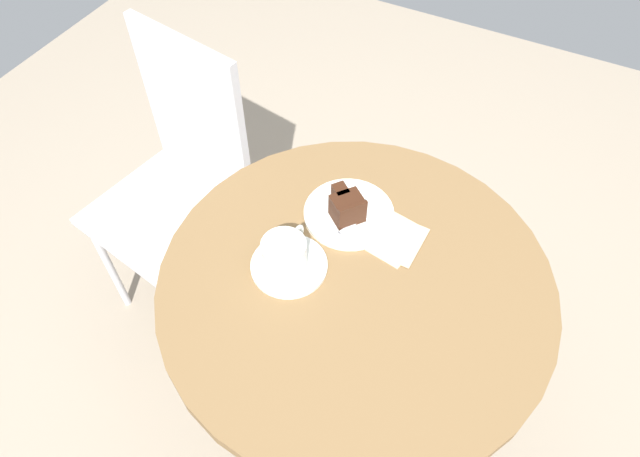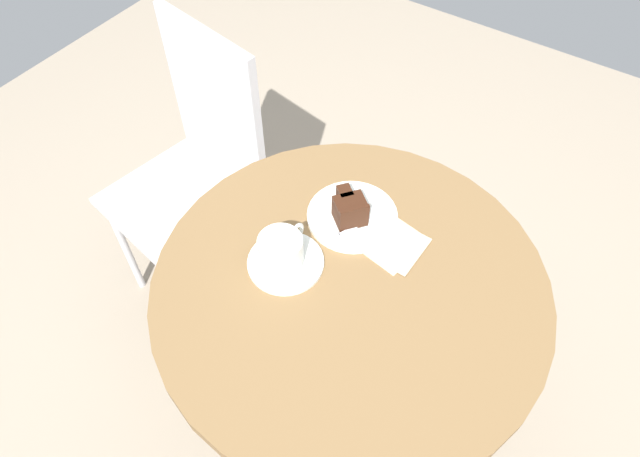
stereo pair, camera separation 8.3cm
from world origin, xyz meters
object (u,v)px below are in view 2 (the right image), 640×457
object	(u,v)px
saucer	(286,262)
cafe_chair	(200,161)
teaspoon	(301,277)
napkin	(392,243)
coffee_cup	(281,250)
fork	(347,231)
cake_slice	(349,209)
cake_plate	(352,216)

from	to	relation	value
saucer	cafe_chair	bearing A→B (deg)	63.12
teaspoon	cafe_chair	xyz separation A→B (m)	(0.27, 0.55, -0.19)
teaspoon	napkin	world-z (taller)	teaspoon
coffee_cup	fork	bearing A→B (deg)	-28.19
teaspoon	napkin	xyz separation A→B (m)	(0.18, -0.11, -0.01)
teaspoon	cafe_chair	size ratio (longest dim) A/B	0.11
saucer	coffee_cup	bearing A→B (deg)	110.87
saucer	cake_slice	xyz separation A→B (m)	(0.17, -0.05, 0.04)
teaspoon	cake_slice	world-z (taller)	cake_slice
cake_slice	cafe_chair	bearing A→B (deg)	81.49
cake_plate	napkin	distance (m)	0.11
teaspoon	fork	bearing A→B (deg)	164.14
coffee_cup	napkin	world-z (taller)	coffee_cup
cafe_chair	cake_plate	bearing A→B (deg)	3.04
teaspoon	fork	size ratio (longest dim) A/B	0.70
teaspoon	cafe_chair	bearing A→B (deg)	-124.96
fork	cafe_chair	world-z (taller)	cafe_chair
saucer	teaspoon	xyz separation A→B (m)	(-0.02, -0.05, 0.01)
fork	napkin	world-z (taller)	fork
fork	cafe_chair	xyz separation A→B (m)	(0.12, 0.56, -0.20)
fork	napkin	distance (m)	0.10
coffee_cup	cake_plate	xyz separation A→B (m)	(0.19, -0.06, -0.04)
saucer	cake_plate	xyz separation A→B (m)	(0.18, -0.05, 0.00)
cake_slice	napkin	bearing A→B (deg)	-90.37
teaspoon	cake_slice	size ratio (longest dim) A/B	1.08
saucer	cake_slice	distance (m)	0.18
napkin	cafe_chair	distance (m)	0.69
cake_plate	cafe_chair	size ratio (longest dim) A/B	0.21
teaspoon	fork	distance (m)	0.15
saucer	teaspoon	bearing A→B (deg)	-107.19
saucer	cake_plate	distance (m)	0.19
fork	napkin	bearing A→B (deg)	134.37
saucer	fork	distance (m)	0.15
coffee_cup	cake_slice	xyz separation A→B (m)	(0.17, -0.06, -0.00)
cake_plate	napkin	xyz separation A→B (m)	(-0.01, -0.11, -0.00)
cake_plate	cake_slice	world-z (taller)	cake_slice
saucer	cake_slice	size ratio (longest dim) A/B	1.70
cake_slice	cafe_chair	distance (m)	0.60
cake_plate	cake_slice	bearing A→B (deg)	174.51
coffee_cup	cafe_chair	bearing A→B (deg)	62.56
fork	napkin	xyz separation A→B (m)	(0.03, -0.09, -0.01)
cafe_chair	saucer	bearing A→B (deg)	-16.65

